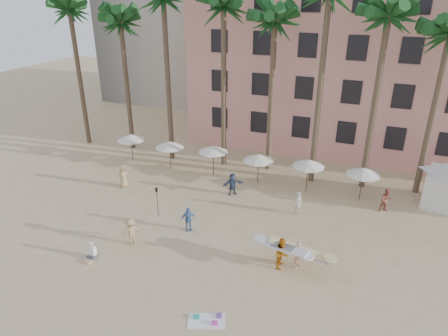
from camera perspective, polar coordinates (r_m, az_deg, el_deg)
name	(u,v)px	position (r m, az deg, el deg)	size (l,w,h in m)	color
ground	(207,280)	(22.77, -2.40, -15.71)	(120.00, 120.00, 0.00)	#D1B789
pink_hotel	(382,63)	(42.34, 21.67, 13.75)	(35.00, 14.00, 16.00)	#F1A193
palm_row	(294,13)	(31.59, 9.94, 21.03)	(44.40, 5.40, 16.30)	brown
umbrella_row	(235,153)	(32.55, 1.60, 2.16)	(22.50, 2.70, 2.73)	#332B23
beach_towel	(208,320)	(20.61, -2.36, -20.88)	(2.04, 1.59, 0.14)	white
carrier_yellow	(299,253)	(23.45, 10.63, -11.80)	(3.56, 1.04, 1.68)	tan
carrier_white	(282,252)	(23.33, 8.34, -11.75)	(3.05, 1.37, 1.88)	orange
beachgoers	(217,199)	(28.46, -1.01, -4.52)	(20.61, 11.20, 1.89)	#333F5A
paddle	(157,198)	(27.94, -9.54, -4.26)	(0.18, 0.04, 2.23)	black
seated_man	(91,253)	(25.26, -18.42, -11.51)	(0.47, 0.82, 1.07)	#3F3F4C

